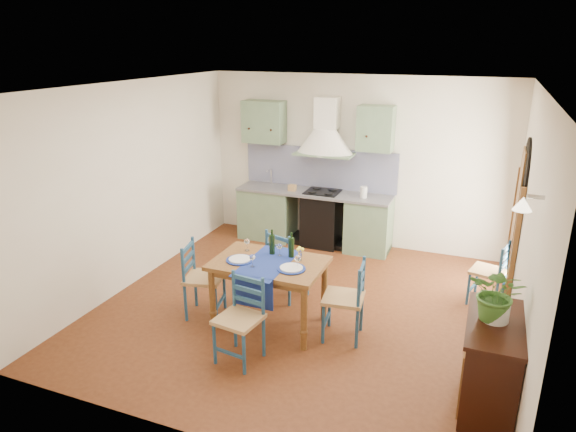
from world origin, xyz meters
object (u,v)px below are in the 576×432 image
object	(u,v)px
dining_table	(269,269)
sideboard	(490,363)
potted_plant	(498,294)
chair_near	(241,319)

from	to	relation	value
dining_table	sideboard	size ratio (longest dim) A/B	1.25
sideboard	potted_plant	size ratio (longest dim) A/B	2.03
dining_table	sideboard	bearing A→B (deg)	-14.98
dining_table	chair_near	xyz separation A→B (m)	(-0.00, -0.77, -0.25)
dining_table	potted_plant	distance (m)	2.59
dining_table	potted_plant	size ratio (longest dim) A/B	2.54
chair_near	potted_plant	bearing A→B (deg)	2.96
chair_near	sideboard	distance (m)	2.49
dining_table	chair_near	bearing A→B (deg)	-90.04
dining_table	sideboard	xyz separation A→B (m)	(2.49, -0.67, -0.23)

